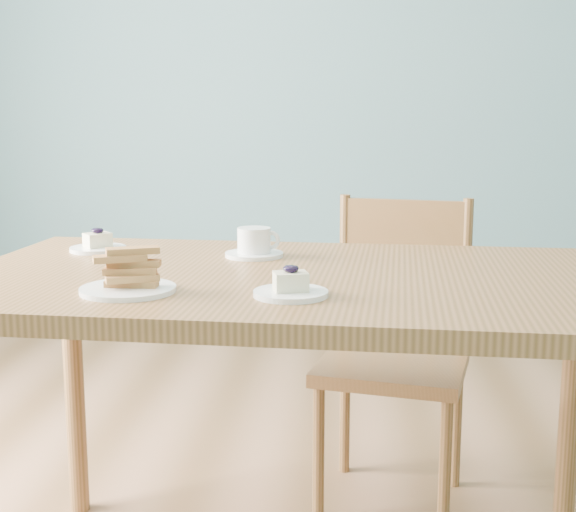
{
  "coord_description": "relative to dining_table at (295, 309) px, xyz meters",
  "views": [
    {
      "loc": [
        -0.1,
        -1.95,
        1.19
      ],
      "look_at": [
        -0.24,
        -0.11,
        0.86
      ],
      "focal_mm": 50.0,
      "sensor_mm": 36.0,
      "label": 1
    }
  ],
  "objects": [
    {
      "name": "biscotti_plate",
      "position": [
        -0.33,
        -0.22,
        0.11
      ],
      "size": [
        0.2,
        0.2,
        0.09
      ],
      "rotation": [
        0.0,
        0.0,
        0.03
      ],
      "color": "white",
      "rests_on": "dining_table"
    },
    {
      "name": "room",
      "position": [
        0.22,
        0.16,
        0.6
      ],
      "size": [
        5.01,
        5.01,
        2.71
      ],
      "color": "#9A6948",
      "rests_on": "ground"
    },
    {
      "name": "coffee_cup",
      "position": [
        -0.12,
        0.21,
        0.11
      ],
      "size": [
        0.15,
        0.15,
        0.07
      ],
      "rotation": [
        0.0,
        0.0,
        0.09
      ],
      "color": "white",
      "rests_on": "dining_table"
    },
    {
      "name": "cheesecake_plate_near",
      "position": [
        0.01,
        -0.23,
        0.1
      ],
      "size": [
        0.15,
        0.15,
        0.06
      ],
      "rotation": [
        0.0,
        0.0,
        0.25
      ],
      "color": "white",
      "rests_on": "dining_table"
    },
    {
      "name": "cheesecake_plate_far",
      "position": [
        -0.54,
        0.26,
        0.1
      ],
      "size": [
        0.15,
        0.15,
        0.06
      ],
      "rotation": [
        0.0,
        0.0,
        0.7
      ],
      "color": "white",
      "rests_on": "dining_table"
    },
    {
      "name": "dining_chair",
      "position": [
        0.27,
        0.58,
        -0.27
      ],
      "size": [
        0.5,
        0.49,
        0.93
      ],
      "rotation": [
        0.0,
        0.0,
        -0.22
      ],
      "color": "brown",
      "rests_on": "ground"
    },
    {
      "name": "dining_table",
      "position": [
        0.0,
        0.0,
        0.0
      ],
      "size": [
        1.6,
        0.98,
        0.83
      ],
      "rotation": [
        0.0,
        0.0,
        -0.07
      ],
      "color": "brown",
      "rests_on": "ground"
    }
  ]
}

